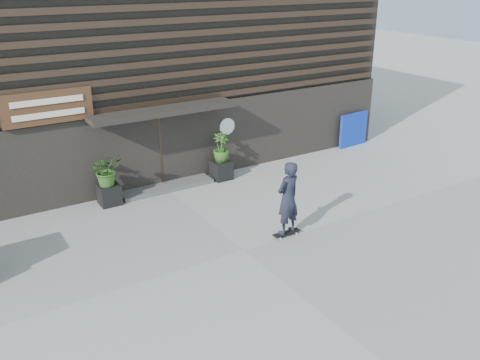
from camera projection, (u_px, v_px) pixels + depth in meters
ground at (244, 250)px, 12.83m from camera, size 80.00×80.00×0.00m
entrance_step at (166, 187)px, 16.43m from camera, size 3.00×0.80×0.12m
planter_pot_left at (109, 195)px, 15.26m from camera, size 0.60×0.60×0.60m
bamboo_left at (107, 170)px, 14.97m from camera, size 0.86×0.75×0.96m
planter_pot_right at (221, 170)px, 17.11m from camera, size 0.60×0.60×0.60m
bamboo_right at (221, 148)px, 16.82m from camera, size 0.54×0.54×0.96m
blue_tarp at (353, 130)px, 20.19m from camera, size 1.40×0.23×1.31m
building at (100, 41)px, 19.17m from camera, size 18.00×11.00×8.00m
skateboarder at (288, 198)px, 13.14m from camera, size 0.79×0.60×2.04m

